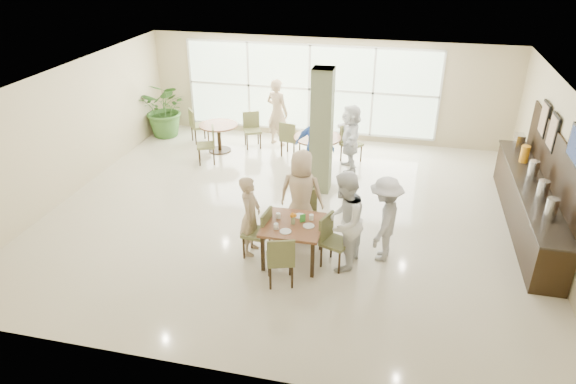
% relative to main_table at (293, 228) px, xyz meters
% --- Properties ---
extents(ground, '(10.00, 10.00, 0.00)m').
position_rel_main_table_xyz_m(ground, '(-0.41, 1.70, -0.67)').
color(ground, beige).
rests_on(ground, ground).
extents(room_shell, '(10.00, 10.00, 10.00)m').
position_rel_main_table_xyz_m(room_shell, '(-0.41, 1.70, 1.04)').
color(room_shell, white).
rests_on(room_shell, ground).
extents(window_bank, '(7.00, 0.04, 7.00)m').
position_rel_main_table_xyz_m(window_bank, '(-0.91, 6.16, 0.73)').
color(window_bank, silver).
rests_on(window_bank, ground).
extents(column, '(0.45, 0.45, 2.80)m').
position_rel_main_table_xyz_m(column, '(-0.01, 2.90, 0.73)').
color(column, '#606C4B').
rests_on(column, ground).
extents(main_table, '(1.03, 1.03, 0.75)m').
position_rel_main_table_xyz_m(main_table, '(0.00, 0.00, 0.00)').
color(main_table, brown).
rests_on(main_table, ground).
extents(round_table_left, '(1.02, 1.02, 0.75)m').
position_rel_main_table_xyz_m(round_table_left, '(-3.04, 4.58, -0.11)').
color(round_table_left, brown).
rests_on(round_table_left, ground).
extents(round_table_right, '(1.18, 1.18, 0.75)m').
position_rel_main_table_xyz_m(round_table_right, '(-0.32, 4.26, -0.08)').
color(round_table_right, brown).
rests_on(round_table_right, ground).
extents(chairs_main_table, '(1.98, 2.04, 0.95)m').
position_rel_main_table_xyz_m(chairs_main_table, '(0.02, 0.02, -0.19)').
color(chairs_main_table, brown).
rests_on(chairs_main_table, ground).
extents(chairs_table_left, '(2.17, 1.94, 0.95)m').
position_rel_main_table_xyz_m(chairs_table_left, '(-3.04, 4.62, -0.19)').
color(chairs_table_left, brown).
rests_on(chairs_table_left, ground).
extents(chairs_table_right, '(2.18, 1.83, 0.95)m').
position_rel_main_table_xyz_m(chairs_table_right, '(-0.32, 4.25, -0.19)').
color(chairs_table_right, brown).
rests_on(chairs_table_right, ground).
extents(tabletop_clutter, '(0.72, 0.77, 0.21)m').
position_rel_main_table_xyz_m(tabletop_clutter, '(0.01, 0.01, 0.15)').
color(tabletop_clutter, white).
rests_on(tabletop_clutter, main_table).
extents(buffet_counter, '(0.64, 4.70, 1.95)m').
position_rel_main_table_xyz_m(buffet_counter, '(4.29, 2.21, -0.11)').
color(buffet_counter, black).
rests_on(buffet_counter, ground).
extents(framed_art_a, '(0.05, 0.55, 0.70)m').
position_rel_main_table_xyz_m(framed_art_a, '(4.54, 2.70, 1.18)').
color(framed_art_a, black).
rests_on(framed_art_a, ground).
extents(framed_art_b, '(0.05, 0.55, 0.70)m').
position_rel_main_table_xyz_m(framed_art_b, '(4.54, 3.50, 1.18)').
color(framed_art_b, black).
rests_on(framed_art_b, ground).
extents(potted_plant, '(1.49, 1.49, 1.61)m').
position_rel_main_table_xyz_m(potted_plant, '(-4.87, 5.34, 0.14)').
color(potted_plant, '#396729').
rests_on(potted_plant, ground).
extents(teen_left, '(0.37, 0.56, 1.52)m').
position_rel_main_table_xyz_m(teen_left, '(-0.81, 0.08, 0.10)').
color(teen_left, tan).
rests_on(teen_left, ground).
extents(teen_far, '(0.87, 0.49, 1.75)m').
position_rel_main_table_xyz_m(teen_far, '(-0.04, 0.90, 0.21)').
color(teen_far, tan).
rests_on(teen_far, ground).
extents(teen_right, '(0.83, 0.98, 1.81)m').
position_rel_main_table_xyz_m(teen_right, '(0.88, 0.01, 0.24)').
color(teen_right, white).
rests_on(teen_right, ground).
extents(teen_standing, '(0.75, 1.11, 1.59)m').
position_rel_main_table_xyz_m(teen_standing, '(1.55, 0.43, 0.13)').
color(teen_standing, '#A9A9AC').
rests_on(teen_standing, ground).
extents(adult_a, '(1.09, 0.78, 1.68)m').
position_rel_main_table_xyz_m(adult_a, '(-0.24, 3.38, 0.17)').
color(adult_a, '#4677D2').
rests_on(adult_a, ground).
extents(adult_b, '(1.03, 1.65, 1.65)m').
position_rel_main_table_xyz_m(adult_b, '(0.50, 4.21, 0.16)').
color(adult_b, white).
rests_on(adult_b, ground).
extents(adult_standing, '(0.79, 0.67, 1.85)m').
position_rel_main_table_xyz_m(adult_standing, '(-1.64, 5.40, 0.26)').
color(adult_standing, tan).
rests_on(adult_standing, ground).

